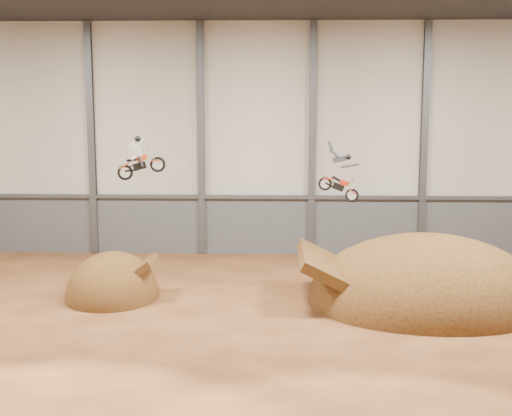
{
  "coord_description": "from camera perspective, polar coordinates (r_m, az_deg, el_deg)",
  "views": [
    {
      "loc": [
        1.39,
        -28.01,
        9.67
      ],
      "look_at": [
        0.33,
        4.0,
        4.58
      ],
      "focal_mm": 50.0,
      "sensor_mm": 36.0,
      "label": 1
    }
  ],
  "objects": [
    {
      "name": "fmx_rider_b",
      "position": [
        33.71,
        6.44,
        2.92
      ],
      "size": [
        3.4,
        1.39,
        3.1
      ],
      "primitive_type": null,
      "rotation": [
        0.0,
        0.38,
        -0.2
      ],
      "color": "#B31F09"
    },
    {
      "name": "lower_band_back",
      "position": [
        43.65,
        0.05,
        -1.41
      ],
      "size": [
        39.8,
        0.18,
        3.5
      ],
      "primitive_type": "cube",
      "color": "#4E5055",
      "rests_on": "ground"
    },
    {
      "name": "steel_rail",
      "position": [
        43.22,
        0.04,
        0.9
      ],
      "size": [
        39.8,
        0.35,
        0.2
      ],
      "primitive_type": "cube",
      "color": "#47494F",
      "rests_on": "lower_band_back"
    },
    {
      "name": "steel_column_1",
      "position": [
        44.38,
        -13.03,
        5.36
      ],
      "size": [
        0.4,
        0.36,
        13.9
      ],
      "primitive_type": "cube",
      "color": "#47494F",
      "rests_on": "ground"
    },
    {
      "name": "steel_column_4",
      "position": [
        43.75,
        13.31,
        5.3
      ],
      "size": [
        0.4,
        0.36,
        13.9
      ],
      "primitive_type": "cube",
      "color": "#47494F",
      "rests_on": "ground"
    },
    {
      "name": "fmx_rider_a",
      "position": [
        32.37,
        -9.04,
        4.29
      ],
      "size": [
        2.67,
        1.22,
        2.41
      ],
      "primitive_type": null,
      "rotation": [
        0.0,
        -0.23,
        0.16
      ],
      "color": "#E04719"
    },
    {
      "name": "steel_column_2",
      "position": [
        43.15,
        -4.41,
        5.47
      ],
      "size": [
        0.4,
        0.36,
        13.9
      ],
      "primitive_type": "cube",
      "color": "#47494F",
      "rests_on": "ground"
    },
    {
      "name": "floor",
      "position": [
        29.66,
        -0.9,
        -9.99
      ],
      "size": [
        40.0,
        40.0,
        0.0
      ],
      "primitive_type": "plane",
      "color": "#4E2914",
      "rests_on": "ground"
    },
    {
      "name": "steel_column_3",
      "position": [
        42.93,
        4.51,
        5.45
      ],
      "size": [
        0.4,
        0.36,
        13.9
      ],
      "primitive_type": "cube",
      "color": "#47494F",
      "rests_on": "ground"
    },
    {
      "name": "takeoff_ramp",
      "position": [
        35.34,
        -11.38,
        -7.03
      ],
      "size": [
        4.47,
        5.15,
        4.47
      ],
      "primitive_type": "ellipsoid",
      "color": "#39220E",
      "rests_on": "ground"
    },
    {
      "name": "landing_ramp",
      "position": [
        34.83,
        13.44,
        -7.34
      ],
      "size": [
        11.19,
        9.89,
        6.45
      ],
      "primitive_type": "ellipsoid",
      "color": "#39220E",
      "rests_on": "ground"
    },
    {
      "name": "back_wall",
      "position": [
        43.11,
        0.05,
        5.49
      ],
      "size": [
        40.0,
        0.1,
        14.0
      ],
      "primitive_type": "cube",
      "color": "beige",
      "rests_on": "ground"
    }
  ]
}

